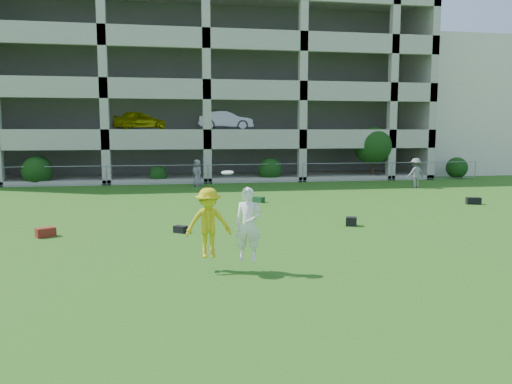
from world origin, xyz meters
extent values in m
plane|color=#235114|center=(0.00, 0.00, 0.00)|extent=(100.00, 100.00, 0.00)
cube|color=beige|center=(23.00, 28.00, 5.00)|extent=(16.00, 14.00, 10.00)
imported|color=slate|center=(-0.73, 17.42, 0.78)|extent=(0.82, 0.91, 1.57)
imported|color=slate|center=(11.42, 14.70, 0.84)|extent=(1.18, 0.81, 1.68)
cube|color=#612310|center=(-6.06, 4.30, 0.14)|extent=(0.63, 0.54, 0.28)
cube|color=black|center=(-2.01, 4.23, 0.11)|extent=(0.47, 0.45, 0.22)
cube|color=black|center=(3.73, 4.40, 0.15)|extent=(0.46, 0.46, 0.30)
cube|color=black|center=(10.83, 8.28, 0.15)|extent=(0.66, 0.44, 0.30)
cube|color=#153B1E|center=(1.63, 10.51, 0.12)|extent=(0.56, 0.57, 0.25)
imported|color=gold|center=(-1.46, -0.26, 1.12)|extent=(1.04, 0.60, 1.60)
imported|color=white|center=(-0.58, -0.48, 1.10)|extent=(0.71, 0.57, 1.68)
cylinder|color=white|center=(-1.03, -0.29, 2.27)|extent=(0.27, 0.27, 0.07)
cube|color=#9E998C|center=(0.00, 32.75, 6.00)|extent=(30.00, 0.50, 12.00)
cube|color=#9E998C|center=(14.75, 26.00, 6.00)|extent=(0.50, 14.00, 12.00)
cube|color=#9E998C|center=(0.00, 26.00, 11.85)|extent=(30.00, 14.00, 0.30)
cube|color=#9E998C|center=(0.00, 26.00, 0.15)|extent=(30.00, 14.00, 0.30)
cube|color=#9E998C|center=(0.00, 26.00, 3.15)|extent=(30.00, 14.00, 0.30)
cube|color=#9E998C|center=(0.00, 26.00, 6.15)|extent=(30.00, 14.00, 0.30)
cube|color=#9E998C|center=(0.00, 26.00, 9.15)|extent=(30.00, 14.00, 0.30)
cube|color=#9E998C|center=(0.00, 19.15, 2.55)|extent=(30.00, 0.30, 0.90)
cube|color=#9E998C|center=(0.00, 19.15, 5.55)|extent=(30.00, 0.30, 0.90)
cube|color=#9E998C|center=(0.00, 19.15, 8.55)|extent=(30.00, 0.30, 0.90)
cube|color=#9E998C|center=(-6.00, 19.25, 6.00)|extent=(0.50, 0.50, 12.00)
cube|color=#9E998C|center=(0.00, 19.25, 6.00)|extent=(0.50, 0.50, 12.00)
cube|color=#9E998C|center=(6.00, 19.25, 6.00)|extent=(0.50, 0.50, 12.00)
cube|color=#9E998C|center=(12.00, 19.25, 6.00)|extent=(0.50, 0.50, 12.00)
cube|color=#605E59|center=(0.00, 28.00, 6.00)|extent=(29.00, 9.00, 11.60)
imported|color=#FFFC0D|center=(-4.14, 24.00, 3.96)|extent=(4.06, 2.09, 1.32)
imported|color=#B4B8BC|center=(1.62, 24.00, 3.96)|extent=(4.10, 1.68, 1.32)
cylinder|color=gray|center=(-6.00, 19.00, 0.60)|extent=(0.06, 0.06, 1.20)
cylinder|color=gray|center=(0.00, 19.00, 0.60)|extent=(0.06, 0.06, 1.20)
cylinder|color=gray|center=(6.00, 19.00, 0.60)|extent=(0.06, 0.06, 1.20)
cylinder|color=gray|center=(12.00, 19.00, 0.60)|extent=(0.06, 0.06, 1.20)
cylinder|color=gray|center=(18.00, 19.00, 0.60)|extent=(0.06, 0.06, 1.20)
cylinder|color=gray|center=(0.00, 19.00, 1.15)|extent=(36.00, 0.04, 0.04)
cylinder|color=gray|center=(0.00, 19.00, 0.08)|extent=(36.00, 0.04, 0.04)
sphere|color=#163D11|center=(-10.00, 19.60, 0.88)|extent=(1.76, 1.76, 1.76)
sphere|color=#163D11|center=(-3.00, 19.60, 0.55)|extent=(1.10, 1.10, 1.10)
sphere|color=#163D11|center=(4.00, 19.60, 0.77)|extent=(1.54, 1.54, 1.54)
cylinder|color=#382314|center=(11.00, 19.80, 0.98)|extent=(0.16, 0.16, 1.96)
sphere|color=#163D11|center=(11.00, 19.80, 2.24)|extent=(2.52, 2.52, 2.52)
sphere|color=#163D11|center=(17.00, 19.60, 0.72)|extent=(1.43, 1.43, 1.43)
camera|label=1|loc=(-2.32, -11.45, 3.19)|focal=35.00mm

